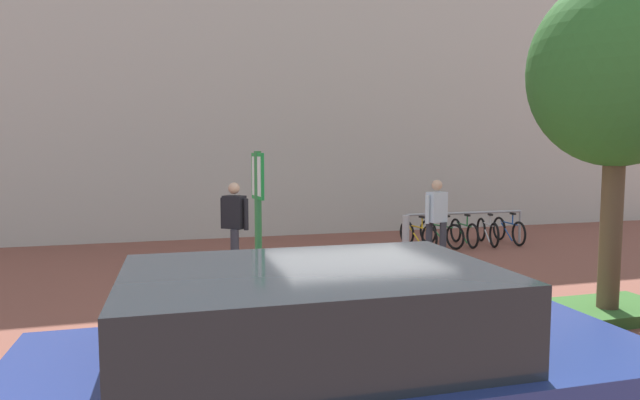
% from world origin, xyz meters
% --- Properties ---
extents(ground_plane, '(60.00, 60.00, 0.00)m').
position_xyz_m(ground_plane, '(0.00, 0.00, 0.00)').
color(ground_plane, brown).
extents(building_facade, '(28.00, 1.20, 10.00)m').
position_xyz_m(building_facade, '(0.00, 7.02, 5.00)').
color(building_facade, '#B2ADA3').
rests_on(building_facade, ground).
extents(planter_strip, '(7.00, 1.10, 0.16)m').
position_xyz_m(planter_strip, '(0.46, -1.96, 0.08)').
color(planter_strip, '#336028').
rests_on(planter_strip, ground).
extents(tree_sidewalk, '(2.32, 2.32, 4.65)m').
position_xyz_m(tree_sidewalk, '(2.99, -2.06, 3.34)').
color(tree_sidewalk, brown).
rests_on(tree_sidewalk, ground).
extents(parking_sign_post, '(0.08, 0.36, 2.30)m').
position_xyz_m(parking_sign_post, '(-1.81, -1.96, 1.51)').
color(parking_sign_post, '#2D7238').
rests_on(parking_sign_post, ground).
extents(bike_at_sign, '(1.68, 0.42, 0.86)m').
position_xyz_m(bike_at_sign, '(-1.76, -1.77, 0.35)').
color(bike_at_sign, black).
rests_on(bike_at_sign, ground).
extents(bike_rack_cluster, '(3.21, 1.58, 0.83)m').
position_xyz_m(bike_rack_cluster, '(4.19, 3.68, 0.35)').
color(bike_rack_cluster, '#99999E').
rests_on(bike_rack_cluster, ground).
extents(bollard_steel, '(0.16, 0.16, 0.90)m').
position_xyz_m(bollard_steel, '(2.24, 2.86, 0.45)').
color(bollard_steel, '#ADADB2').
rests_on(bollard_steel, ground).
extents(person_suited_navy, '(0.48, 0.48, 1.72)m').
position_xyz_m(person_suited_navy, '(-1.58, 2.20, 0.98)').
color(person_suited_navy, '#2D2D38').
rests_on(person_suited_navy, ground).
extents(person_shirt_white, '(0.59, 0.35, 1.72)m').
position_xyz_m(person_shirt_white, '(2.53, 2.00, 0.98)').
color(person_shirt_white, '#2D2D38').
rests_on(person_shirt_white, ground).
extents(car_navy_sedan, '(4.33, 2.08, 1.54)m').
position_xyz_m(car_navy_sedan, '(-1.75, -4.62, 0.76)').
color(car_navy_sedan, navy).
rests_on(car_navy_sedan, ground).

